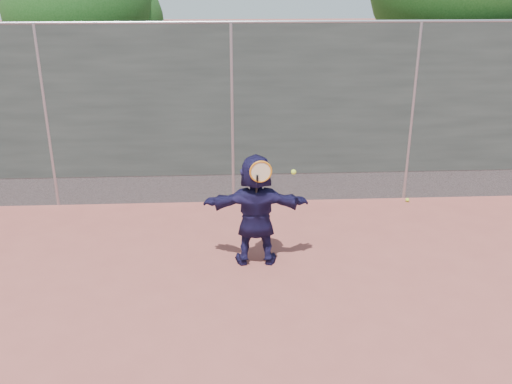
{
  "coord_description": "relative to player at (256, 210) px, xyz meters",
  "views": [
    {
      "loc": [
        -0.1,
        -5.66,
        3.81
      ],
      "look_at": [
        0.27,
        1.32,
        1.03
      ],
      "focal_mm": 40.0,
      "sensor_mm": 36.0,
      "label": 1
    }
  ],
  "objects": [
    {
      "name": "swing_action",
      "position": [
        0.09,
        -0.2,
        0.59
      ],
      "size": [
        0.6,
        0.13,
        0.51
      ],
      "color": "orange",
      "rests_on": "ground"
    },
    {
      "name": "ground",
      "position": [
        -0.27,
        -1.32,
        -0.77
      ],
      "size": [
        80.0,
        80.0,
        0.0
      ],
      "primitive_type": "plane",
      "color": "#9E4C42",
      "rests_on": "ground"
    },
    {
      "name": "fence",
      "position": [
        -0.27,
        2.18,
        0.81
      ],
      "size": [
        20.0,
        0.06,
        3.03
      ],
      "color": "#38423D",
      "rests_on": "ground"
    },
    {
      "name": "weed_clump",
      "position": [
        0.02,
        2.07,
        -0.64
      ],
      "size": [
        0.68,
        0.07,
        0.3
      ],
      "color": "#387226",
      "rests_on": "ground"
    },
    {
      "name": "tree_left",
      "position": [
        -3.12,
        5.23,
        2.17
      ],
      "size": [
        3.15,
        3.0,
        4.53
      ],
      "color": "#382314",
      "rests_on": "ground"
    },
    {
      "name": "player",
      "position": [
        0.0,
        0.0,
        0.0
      ],
      "size": [
        1.45,
        0.5,
        1.55
      ],
      "primitive_type": "imported",
      "rotation": [
        0.0,
        0.0,
        3.11
      ],
      "color": "#1A163D",
      "rests_on": "ground"
    },
    {
      "name": "ball_ground",
      "position": [
        2.74,
        1.99,
        -0.74
      ],
      "size": [
        0.07,
        0.07,
        0.07
      ],
      "primitive_type": "sphere",
      "color": "#BEE132",
      "rests_on": "ground"
    }
  ]
}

